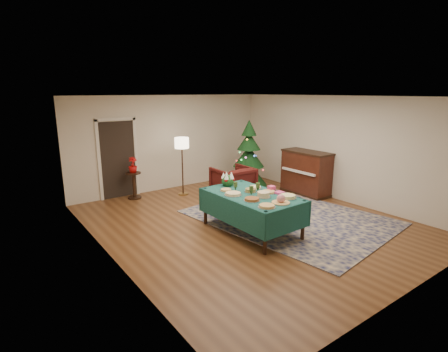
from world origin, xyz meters
TOP-DOWN VIEW (x-y plane):
  - room_shell at (0.00, 0.00)m, footprint 7.00×7.00m
  - doorway at (-1.60, 3.48)m, footprint 1.08×0.04m
  - rug at (0.92, -0.36)m, footprint 3.75×4.60m
  - buffet_table at (-0.29, -0.46)m, footprint 1.24×2.08m
  - platter_0 at (-0.61, -1.24)m, footprint 0.32×0.32m
  - platter_1 at (-0.24, -1.22)m, footprint 0.34×0.34m
  - platter_2 at (0.09, -1.07)m, footprint 0.34×0.34m
  - platter_3 at (-0.57, -0.79)m, footprint 0.31×0.31m
  - platter_4 at (-0.24, -0.75)m, footprint 0.28×0.28m
  - platter_5 at (0.03, -0.59)m, footprint 0.30×0.30m
  - platter_6 at (-0.64, -0.29)m, footprint 0.35×0.35m
  - platter_7 at (-0.22, -0.34)m, footprint 0.26×0.26m
  - platter_8 at (0.05, -0.17)m, footprint 0.29×0.29m
  - platter_9 at (-0.58, 0.02)m, footprint 0.25×0.25m
  - goblet_0 at (-0.40, -0.07)m, footprint 0.09×0.09m
  - goblet_1 at (-0.08, -0.40)m, footprint 0.09×0.09m
  - goblet_2 at (-0.35, -0.51)m, footprint 0.09×0.09m
  - napkin_stack at (0.17, -0.77)m, footprint 0.16×0.16m
  - gift_box at (0.19, -0.52)m, footprint 0.13×0.13m
  - centerpiece at (-0.30, 0.34)m, footprint 0.29×0.29m
  - armchair at (0.77, 1.54)m, footprint 0.95×0.90m
  - floor_lamp at (-0.11, 2.67)m, footprint 0.39×0.39m
  - side_table at (-1.34, 3.12)m, footprint 0.40×0.40m
  - potted_plant at (-1.34, 3.12)m, footprint 0.23×0.41m
  - christmas_tree at (1.79, 2.13)m, footprint 1.28×1.28m
  - piano at (2.69, 0.72)m, footprint 0.67×1.40m

SIDE VIEW (x-z plane):
  - rug at x=0.92m, z-range 0.00..0.02m
  - side_table at x=-1.34m, z-range -0.01..0.70m
  - armchair at x=0.77m, z-range 0.00..0.96m
  - piano at x=2.69m, z-range -0.01..1.20m
  - buffet_table at x=-0.29m, z-range 0.24..1.04m
  - platter_5 at x=0.03m, z-range 0.80..0.84m
  - platter_8 at x=0.05m, z-range 0.80..0.84m
  - platter_9 at x=-0.58m, z-range 0.80..0.84m
  - napkin_stack at x=0.17m, z-range 0.80..0.84m
  - platter_0 at x=-0.61m, z-range 0.80..0.85m
  - platter_6 at x=-0.64m, z-range 0.80..0.85m
  - platter_3 at x=-0.57m, z-range 0.80..0.85m
  - potted_plant at x=-1.34m, z-range 0.71..0.94m
  - platter_2 at x=0.09m, z-range 0.80..0.86m
  - platter_7 at x=-0.22m, z-range 0.80..0.87m
  - platter_4 at x=-0.24m, z-range 0.80..0.90m
  - gift_box at x=0.19m, z-range 0.80..0.90m
  - platter_1 at x=-0.24m, z-range 0.78..0.95m
  - goblet_0 at x=-0.40m, z-range 0.80..0.99m
  - goblet_1 at x=-0.08m, z-range 0.80..0.99m
  - goblet_2 at x=-0.35m, z-range 0.80..0.99m
  - christmas_tree at x=1.79m, z-range -0.10..1.91m
  - centerpiece at x=-0.30m, z-range 0.77..1.10m
  - doorway at x=-1.60m, z-range 0.02..2.18m
  - room_shell at x=0.00m, z-range -2.15..4.85m
  - floor_lamp at x=-0.11m, z-range 0.55..2.15m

